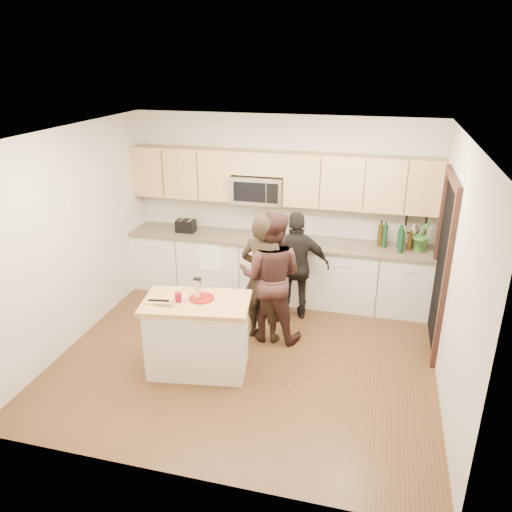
% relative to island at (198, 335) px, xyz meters
% --- Properties ---
extents(floor, '(4.50, 4.50, 0.00)m').
position_rel_island_xyz_m(floor, '(0.48, 0.41, -0.45)').
color(floor, '#56351D').
rests_on(floor, ground).
extents(room_shell, '(4.52, 4.02, 2.71)m').
position_rel_island_xyz_m(room_shell, '(0.48, 0.41, 1.28)').
color(room_shell, beige).
rests_on(room_shell, ground).
extents(back_cabinetry, '(4.50, 0.66, 0.94)m').
position_rel_island_xyz_m(back_cabinetry, '(0.48, 2.10, 0.02)').
color(back_cabinetry, beige).
rests_on(back_cabinetry, ground).
extents(upper_cabinetry, '(4.50, 0.33, 0.75)m').
position_rel_island_xyz_m(upper_cabinetry, '(0.51, 2.25, 1.39)').
color(upper_cabinetry, tan).
rests_on(upper_cabinetry, ground).
extents(microwave, '(0.76, 0.41, 0.40)m').
position_rel_island_xyz_m(microwave, '(0.17, 2.21, 1.20)').
color(microwave, silver).
rests_on(microwave, ground).
extents(doorway, '(0.06, 1.25, 2.20)m').
position_rel_island_xyz_m(doorway, '(2.71, 1.31, 0.70)').
color(doorway, black).
rests_on(doorway, ground).
extents(framed_picture, '(0.30, 0.03, 0.38)m').
position_rel_island_xyz_m(framed_picture, '(2.43, 2.40, 0.83)').
color(framed_picture, black).
rests_on(framed_picture, ground).
extents(dish_towel, '(0.34, 0.60, 0.48)m').
position_rel_island_xyz_m(dish_towel, '(-0.47, 1.92, 0.35)').
color(dish_towel, white).
rests_on(dish_towel, ground).
extents(island, '(1.29, 0.88, 0.90)m').
position_rel_island_xyz_m(island, '(0.00, 0.00, 0.00)').
color(island, beige).
rests_on(island, ground).
extents(red_plate, '(0.29, 0.29, 0.02)m').
position_rel_island_xyz_m(red_plate, '(0.04, 0.06, 0.45)').
color(red_plate, maroon).
rests_on(red_plate, island).
extents(box_grater, '(0.08, 0.06, 0.26)m').
position_rel_island_xyz_m(box_grater, '(0.02, 0.03, 0.59)').
color(box_grater, silver).
rests_on(box_grater, red_plate).
extents(drink_glass, '(0.08, 0.08, 0.11)m').
position_rel_island_xyz_m(drink_glass, '(-0.18, -0.07, 0.50)').
color(drink_glass, maroon).
rests_on(drink_glass, island).
extents(cutting_board, '(0.31, 0.21, 0.02)m').
position_rel_island_xyz_m(cutting_board, '(-0.39, -0.13, 0.46)').
color(cutting_board, tan).
rests_on(cutting_board, island).
extents(tongs, '(0.23, 0.06, 0.02)m').
position_rel_island_xyz_m(tongs, '(-0.39, -0.14, 0.47)').
color(tongs, black).
rests_on(tongs, cutting_board).
extents(knife, '(0.22, 0.06, 0.01)m').
position_rel_island_xyz_m(knife, '(-0.29, -0.21, 0.47)').
color(knife, silver).
rests_on(knife, cutting_board).
extents(toaster, '(0.28, 0.20, 0.19)m').
position_rel_island_xyz_m(toaster, '(-0.95, 2.08, 0.58)').
color(toaster, black).
rests_on(toaster, back_cabinetry).
extents(bottle_cluster, '(0.53, 0.36, 0.38)m').
position_rel_island_xyz_m(bottle_cluster, '(2.21, 2.15, 0.66)').
color(bottle_cluster, black).
rests_on(bottle_cluster, back_cabinetry).
extents(orchid, '(0.35, 0.36, 0.51)m').
position_rel_island_xyz_m(orchid, '(2.52, 2.13, 0.74)').
color(orchid, '#3A712D').
rests_on(orchid, back_cabinetry).
extents(woman_left, '(0.70, 0.53, 1.71)m').
position_rel_island_xyz_m(woman_left, '(0.57, 0.88, 0.40)').
color(woman_left, black).
rests_on(woman_left, ground).
extents(woman_center, '(0.85, 0.66, 1.72)m').
position_rel_island_xyz_m(woman_center, '(0.65, 0.93, 0.41)').
color(woman_center, '#321C19').
rests_on(woman_center, ground).
extents(woman_right, '(0.97, 0.58, 1.55)m').
position_rel_island_xyz_m(woman_right, '(0.87, 1.54, 0.32)').
color(woman_right, black).
rests_on(woman_right, ground).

